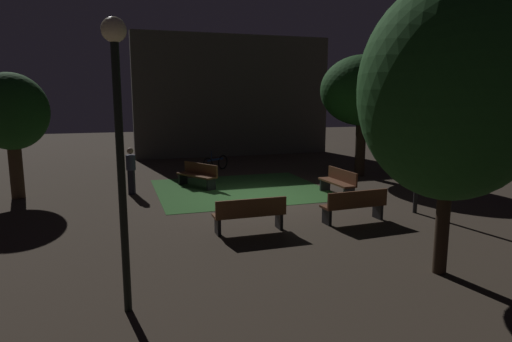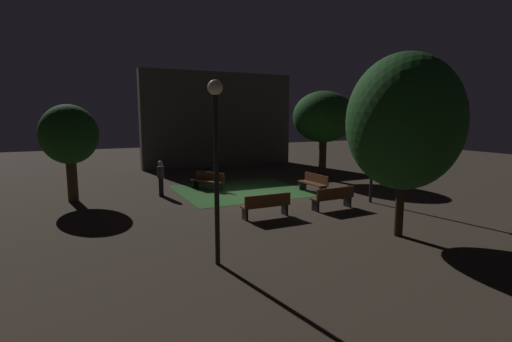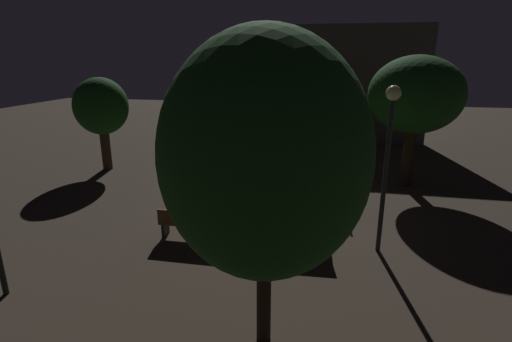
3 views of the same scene
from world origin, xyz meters
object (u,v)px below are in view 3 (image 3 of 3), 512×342
object	(u,v)px
bench_back_row	(295,232)
bench_by_lamp	(339,196)
tree_tall_center	(415,96)
tree_lawn_side	(265,156)
bench_corner	(191,223)
bicycle	(279,152)
bench_near_trees	(235,166)
lamp_post_plaza_east	(389,142)
tree_back_left	(101,107)
pedestrian	(177,158)

from	to	relation	value
bench_back_row	bench_by_lamp	bearing A→B (deg)	69.15
tree_tall_center	tree_lawn_side	world-z (taller)	tree_lawn_side
bench_corner	bicycle	bearing A→B (deg)	82.66
bench_near_trees	bench_back_row	bearing A→B (deg)	-61.78
bench_by_lamp	bicycle	size ratio (longest dim) A/B	1.29
bench_corner	bench_near_trees	size ratio (longest dim) A/B	1.00
bench_near_trees	bench_by_lamp	bearing A→B (deg)	-33.14
bicycle	bench_corner	bearing A→B (deg)	-97.34
bench_by_lamp	tree_tall_center	size ratio (longest dim) A/B	0.36
bench_corner	lamp_post_plaza_east	size ratio (longest dim) A/B	0.42
bench_near_trees	bicycle	size ratio (longest dim) A/B	1.28
bench_corner	tree_lawn_side	world-z (taller)	tree_lawn_side
tree_tall_center	tree_back_left	world-z (taller)	tree_tall_center
pedestrian	bicycle	bearing A→B (deg)	45.32
bench_near_trees	pedestrian	size ratio (longest dim) A/B	1.12
bench_by_lamp	lamp_post_plaza_east	distance (m)	3.82
bench_near_trees	bench_by_lamp	xyz separation A→B (m)	(4.31, -2.82, 0.00)
bench_back_row	lamp_post_plaza_east	bearing A→B (deg)	8.25
bench_corner	pedestrian	world-z (taller)	pedestrian
bench_near_trees	tree_tall_center	size ratio (longest dim) A/B	0.36
bench_by_lamp	pedestrian	xyz separation A→B (m)	(-6.71, 2.35, 0.37)
bench_corner	tree_back_left	world-z (taller)	tree_back_left
tree_tall_center	pedestrian	bearing A→B (deg)	-175.80
tree_lawn_side	pedestrian	xyz separation A→B (m)	(-5.32, 8.93, -2.58)
bench_by_lamp	tree_back_left	bearing A→B (deg)	164.45
bench_corner	tree_lawn_side	distance (m)	5.34
tree_tall_center	bicycle	size ratio (longest dim) A/B	3.56
tree_back_left	tree_tall_center	bearing A→B (deg)	0.73
bench_back_row	bench_near_trees	distance (m)	6.66
bench_near_trees	tree_lawn_side	bearing A→B (deg)	-72.68
bench_corner	tree_back_left	xyz separation A→B (m)	(-6.23, 5.93, 2.32)
tree_lawn_side	bicycle	xyz separation A→B (m)	(-1.52, 12.78, -3.09)
bench_near_trees	tree_lawn_side	size ratio (longest dim) A/B	0.33
tree_tall_center	lamp_post_plaza_east	distance (m)	6.03
bench_corner	bench_near_trees	bearing A→B (deg)	92.17
tree_tall_center	tree_back_left	distance (m)	12.97
bench_near_trees	bench_by_lamp	world-z (taller)	same
bench_corner	bench_by_lamp	xyz separation A→B (m)	(4.09, 3.05, 0.00)
bench_back_row	tree_back_left	world-z (taller)	tree_back_left
bench_by_lamp	bench_back_row	bearing A→B (deg)	-110.85
lamp_post_plaza_east	pedestrian	distance (m)	9.47
bench_near_trees	lamp_post_plaza_east	xyz separation A→B (m)	(5.32, -5.56, 2.46)
tree_tall_center	pedestrian	world-z (taller)	tree_tall_center
bench_near_trees	lamp_post_plaza_east	size ratio (longest dim) A/B	0.42
bench_by_lamp	bicycle	distance (m)	6.84
pedestrian	lamp_post_plaza_east	bearing A→B (deg)	-33.43
bench_near_trees	bench_corner	bearing A→B (deg)	-87.83
bench_corner	pedestrian	bearing A→B (deg)	115.81
bench_back_row	tree_lawn_side	size ratio (longest dim) A/B	0.34
tree_lawn_side	bicycle	size ratio (longest dim) A/B	3.85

